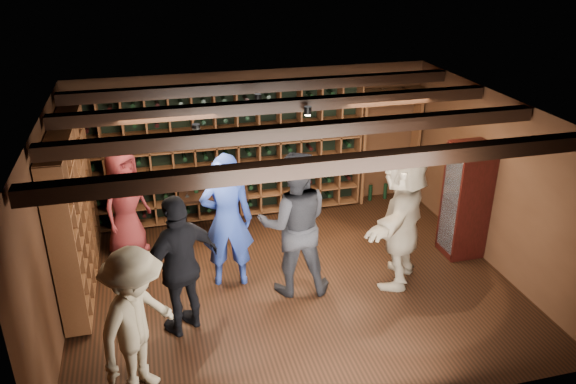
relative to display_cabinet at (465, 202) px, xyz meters
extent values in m
plane|color=black|center=(-2.71, -0.20, -0.86)|extent=(6.00, 6.00, 0.00)
plane|color=#4C2C1A|center=(-2.71, 2.30, 0.39)|extent=(6.00, 0.00, 6.00)
plane|color=#4C2C1A|center=(-2.71, -2.70, 0.39)|extent=(6.00, 0.00, 6.00)
plane|color=#4C2C1A|center=(-5.71, -0.20, 0.39)|extent=(0.00, 5.00, 5.00)
plane|color=#4C2C1A|center=(0.29, -0.20, 0.39)|extent=(0.00, 5.00, 5.00)
plane|color=black|center=(-2.71, -0.20, 1.64)|extent=(6.00, 6.00, 0.00)
cube|color=black|center=(-2.71, -1.80, 1.56)|extent=(5.90, 0.18, 0.16)
cube|color=black|center=(-2.71, -0.70, 1.56)|extent=(5.90, 0.18, 0.16)
cube|color=black|center=(-2.71, 0.40, 1.56)|extent=(5.90, 0.18, 0.16)
cube|color=black|center=(-2.71, 1.50, 1.56)|extent=(5.90, 0.18, 0.16)
cylinder|color=black|center=(-3.91, -0.20, 1.53)|extent=(0.10, 0.10, 0.10)
cylinder|color=black|center=(-2.41, 0.20, 1.53)|extent=(0.10, 0.10, 0.10)
cylinder|color=black|center=(-1.31, -0.50, 1.53)|extent=(0.10, 0.10, 0.10)
cylinder|color=black|center=(-2.91, 1.00, 1.53)|extent=(0.10, 0.10, 0.10)
cube|color=brown|center=(-3.24, 2.13, 0.29)|extent=(4.65, 0.30, 2.20)
cube|color=black|center=(-3.24, 2.13, 0.29)|extent=(4.56, 0.02, 2.16)
cube|color=brown|center=(-5.54, 0.62, 0.29)|extent=(0.30, 2.65, 2.20)
cube|color=black|center=(-5.54, 0.62, 0.29)|extent=(0.29, 0.02, 2.16)
cube|color=brown|center=(-0.31, 2.12, 0.99)|extent=(1.15, 0.32, 0.04)
cube|color=brown|center=(0.21, 2.12, 0.07)|extent=(0.05, 0.28, 1.85)
cube|color=brown|center=(-0.83, 2.12, 0.07)|extent=(0.05, 0.28, 1.85)
cube|color=#99724C|center=(-0.71, 2.12, 1.11)|extent=(0.40, 0.30, 0.20)
cube|color=#99724C|center=(-0.26, 2.12, 1.11)|extent=(0.40, 0.30, 0.20)
cube|color=#99724C|center=(0.09, 2.12, 1.11)|extent=(0.40, 0.30, 0.20)
cube|color=black|center=(0.01, 0.00, -0.81)|extent=(0.55, 0.50, 0.10)
cube|color=black|center=(0.01, 0.00, 0.04)|extent=(0.55, 0.50, 1.70)
cube|color=white|center=(-0.25, 0.00, 0.04)|extent=(0.01, 0.46, 1.60)
cube|color=black|center=(0.01, 0.00, 0.04)|extent=(0.50, 0.44, 0.02)
sphere|color=#59260C|center=(-0.01, 0.00, 0.14)|extent=(0.18, 0.18, 0.18)
imported|color=navy|center=(-3.56, 0.08, 0.11)|extent=(0.77, 0.56, 1.94)
imported|color=black|center=(-2.73, -0.31, 0.15)|extent=(1.09, 0.92, 2.02)
imported|color=maroon|center=(-4.92, 1.29, -0.01)|extent=(0.95, 0.97, 1.68)
imported|color=black|center=(-4.25, -0.81, 0.05)|extent=(1.14, 0.93, 1.81)
imported|color=gray|center=(-4.78, -1.75, 0.00)|extent=(1.16, 1.28, 1.72)
imported|color=tan|center=(-1.25, -0.45, 0.14)|extent=(1.59, 1.81, 1.98)
cube|color=black|center=(-3.58, 1.38, -0.07)|extent=(1.14, 0.69, 0.04)
cube|color=black|center=(-4.10, 1.23, -0.47)|extent=(0.06, 0.06, 0.77)
cube|color=black|center=(-3.13, 1.09, -0.47)|extent=(0.06, 0.06, 0.77)
cube|color=black|center=(-4.04, 1.68, -0.47)|extent=(0.06, 0.06, 0.77)
cube|color=black|center=(-3.06, 1.53, -0.47)|extent=(0.06, 0.06, 0.77)
cylinder|color=black|center=(-3.84, 1.47, 0.10)|extent=(0.07, 0.07, 0.28)
cylinder|color=black|center=(-3.62, 1.43, 0.10)|extent=(0.07, 0.07, 0.28)
cylinder|color=black|center=(-3.35, 1.39, 0.10)|extent=(0.07, 0.07, 0.28)
camera|label=1|loc=(-4.45, -6.64, 3.60)|focal=35.00mm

